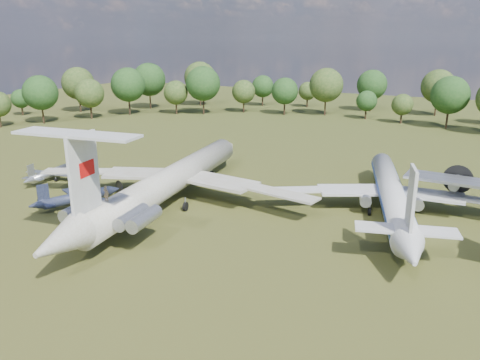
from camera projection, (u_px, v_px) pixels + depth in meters
The scene contains 6 objects.
ground at pixel (210, 204), 68.05m from camera, with size 300.00×300.00×0.00m, color #273D14.
il62_airliner at pixel (171, 185), 67.51m from camera, with size 43.15×56.09×5.50m, color silver, non-canonical shape.
tu104_jet at pixel (391, 198), 63.48m from camera, with size 34.52×46.03×4.60m, color silver, non-canonical shape.
small_prop_west at pixel (78, 200), 66.66m from camera, with size 10.66×14.54×2.13m, color black, non-canonical shape.
small_prop_northwest at pixel (50, 175), 78.95m from camera, with size 9.64×13.15×1.93m, color #A2A5A9, non-canonical shape.
person_on_il62 at pixel (106, 193), 52.55m from camera, with size 0.67×0.44×1.83m, color #92744A.
Camera 1 is at (34.79, -54.00, 23.14)m, focal length 35.00 mm.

